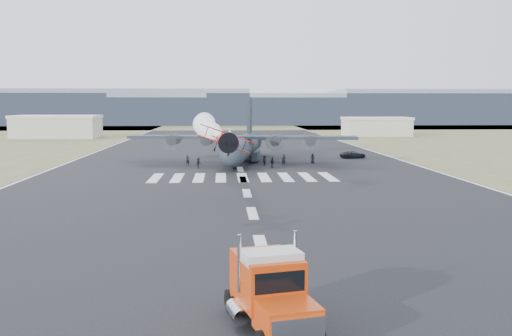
{
  "coord_description": "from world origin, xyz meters",
  "views": [
    {
      "loc": [
        -2.75,
        -28.28,
        10.18
      ],
      "look_at": [
        0.47,
        26.18,
        4.0
      ],
      "focal_mm": 40.0,
      "sensor_mm": 36.0,
      "label": 1
    }
  ],
  "objects": [
    {
      "name": "ridge_seg_d",
      "position": [
        0.0,
        260.0,
        6.5
      ],
      "size": [
        150.0,
        50.0,
        13.0
      ],
      "primitive_type": "cube",
      "color": "slate",
      "rests_on": "ground"
    },
    {
      "name": "ground",
      "position": [
        0.0,
        0.0,
        0.0
      ],
      "size": [
        500.0,
        500.0,
        0.0
      ],
      "primitive_type": "plane",
      "color": "black",
      "rests_on": "ground"
    },
    {
      "name": "hangar_left",
      "position": [
        -52.0,
        145.0,
        3.41
      ],
      "size": [
        24.5,
        14.5,
        6.7
      ],
      "color": "#ACAA99",
      "rests_on": "ground"
    },
    {
      "name": "crew_f",
      "position": [
        4.17,
        65.31,
        0.79
      ],
      "size": [
        0.53,
        1.49,
        1.59
      ],
      "primitive_type": "imported",
      "rotation": [
        0.0,
        0.0,
        4.75
      ],
      "color": "black",
      "rests_on": "ground"
    },
    {
      "name": "hangar_right",
      "position": [
        46.0,
        150.0,
        3.01
      ],
      "size": [
        20.5,
        12.5,
        5.9
      ],
      "color": "#ACAA99",
      "rests_on": "ground"
    },
    {
      "name": "crew_g",
      "position": [
        7.38,
        64.97,
        0.91
      ],
      "size": [
        0.75,
        0.66,
        1.83
      ],
      "primitive_type": "imported",
      "rotation": [
        0.0,
        0.0,
        6.1
      ],
      "color": "black",
      "rests_on": "ground"
    },
    {
      "name": "support_vehicle",
      "position": [
        21.77,
        76.99,
        0.66
      ],
      "size": [
        5.19,
        3.38,
        1.33
      ],
      "primitive_type": "imported",
      "rotation": [
        0.0,
        0.0,
        1.84
      ],
      "color": "black",
      "rests_on": "ground"
    },
    {
      "name": "crew_e",
      "position": [
        12.67,
        68.25,
        0.83
      ],
      "size": [
        0.88,
        0.62,
        1.65
      ],
      "primitive_type": "imported",
      "rotation": [
        0.0,
        0.0,
        3.3
      ],
      "color": "black",
      "rests_on": "ground"
    },
    {
      "name": "crew_h",
      "position": [
        -0.58,
        63.91,
        0.93
      ],
      "size": [
        1.04,
        1.01,
        1.85
      ],
      "primitive_type": "imported",
      "rotation": [
        0.0,
        0.0,
        5.56
      ],
      "color": "black",
      "rests_on": "ground"
    },
    {
      "name": "transport_aircraft",
      "position": [
        0.87,
        71.46,
        2.94
      ],
      "size": [
        39.47,
        32.37,
        11.4
      ],
      "rotation": [
        0.0,
        0.0,
        -0.15
      ],
      "color": "#1E272D",
      "rests_on": "ground"
    },
    {
      "name": "semi_truck",
      "position": [
        -0.63,
        -3.58,
        1.81
      ],
      "size": [
        4.21,
        8.37,
        3.67
      ],
      "rotation": [
        0.0,
        0.0,
        0.23
      ],
      "color": "black",
      "rests_on": "ground"
    },
    {
      "name": "crew_a",
      "position": [
        -8.49,
        65.6,
        0.87
      ],
      "size": [
        0.79,
        0.73,
        1.74
      ],
      "primitive_type": "imported",
      "rotation": [
        0.0,
        0.0,
        0.4
      ],
      "color": "black",
      "rests_on": "ground"
    },
    {
      "name": "ridge_seg_e",
      "position": [
        65.0,
        260.0,
        7.5
      ],
      "size": [
        150.0,
        50.0,
        15.0
      ],
      "primitive_type": "cube",
      "color": "slate",
      "rests_on": "ground"
    },
    {
      "name": "smoke_trail",
      "position": [
        -5.22,
        59.8,
        6.71
      ],
      "size": [
        5.27,
        36.4,
        3.72
      ],
      "rotation": [
        0.0,
        0.0,
        0.09
      ],
      "color": "white"
    },
    {
      "name": "scrub_far",
      "position": [
        0.0,
        230.0,
        0.0
      ],
      "size": [
        500.0,
        80.0,
        0.0
      ],
      "primitive_type": "cube",
      "color": "brown",
      "rests_on": "ground"
    },
    {
      "name": "crew_d",
      "position": [
        5.16,
        61.75,
        0.83
      ],
      "size": [
        0.99,
        1.06,
        1.65
      ],
      "primitive_type": "imported",
      "rotation": [
        0.0,
        0.0,
        0.89
      ],
      "color": "black",
      "rests_on": "ground"
    },
    {
      "name": "runway_markings",
      "position": [
        0.0,
        60.0,
        0.01
      ],
      "size": [
        60.0,
        260.0,
        0.01
      ],
      "primitive_type": null,
      "color": "silver",
      "rests_on": "ground"
    },
    {
      "name": "ridge_seg_f",
      "position": [
        130.0,
        260.0,
        8.5
      ],
      "size": [
        150.0,
        50.0,
        17.0
      ],
      "primitive_type": "cube",
      "color": "slate",
      "rests_on": "ground"
    },
    {
      "name": "ridge_seg_c",
      "position": [
        -65.0,
        260.0,
        8.5
      ],
      "size": [
        150.0,
        50.0,
        17.0
      ],
      "primitive_type": "cube",
      "color": "slate",
      "rests_on": "ground"
    },
    {
      "name": "crew_b",
      "position": [
        1.97,
        65.69,
        0.8
      ],
      "size": [
        0.91,
        0.76,
        1.61
      ],
      "primitive_type": "imported",
      "rotation": [
        0.0,
        0.0,
        0.42
      ],
      "color": "black",
      "rests_on": "ground"
    },
    {
      "name": "crew_c",
      "position": [
        -6.57,
        61.32,
        0.86
      ],
      "size": [
        1.16,
        1.14,
        1.72
      ],
      "primitive_type": "imported",
      "rotation": [
        0.0,
        0.0,
        0.76
      ],
      "color": "black",
      "rests_on": "ground"
    },
    {
      "name": "aerobatic_biplane",
      "position": [
        -2.58,
        30.37,
        6.43
      ],
      "size": [
        5.66,
        5.34,
        3.22
      ],
      "rotation": [
        0.0,
        0.35,
        0.09
      ],
      "color": "#B70C12"
    }
  ]
}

